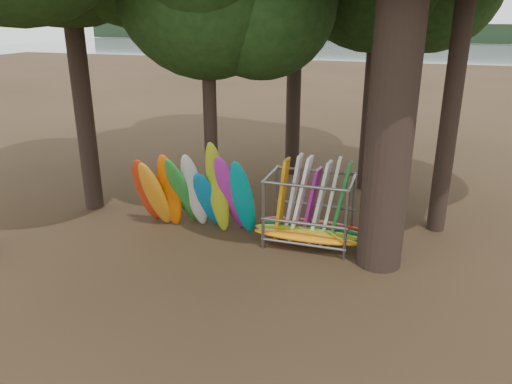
% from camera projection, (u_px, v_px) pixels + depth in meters
% --- Properties ---
extents(ground, '(120.00, 120.00, 0.00)m').
position_uv_depth(ground, '(227.00, 253.00, 14.36)').
color(ground, '#47331E').
rests_on(ground, ground).
extents(lake, '(160.00, 160.00, 0.00)m').
position_uv_depth(lake, '(385.00, 62.00, 68.01)').
color(lake, gray).
rests_on(lake, ground).
extents(far_shore, '(160.00, 4.00, 4.00)m').
position_uv_depth(far_shore, '(403.00, 33.00, 112.03)').
color(far_shore, black).
rests_on(far_shore, ground).
extents(kayak_row, '(4.05, 1.98, 3.23)m').
position_uv_depth(kayak_row, '(194.00, 193.00, 15.27)').
color(kayak_row, '#B62B0F').
rests_on(kayak_row, ground).
extents(storage_rack, '(3.24, 1.54, 2.68)m').
position_uv_depth(storage_rack, '(309.00, 213.00, 14.68)').
color(storage_rack, slate).
rests_on(storage_rack, ground).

